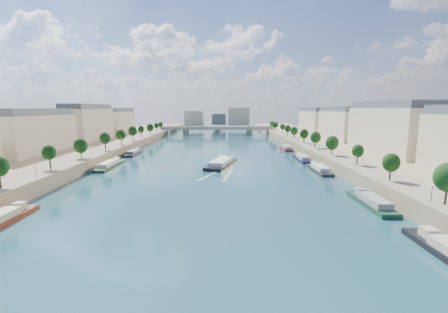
{
  "coord_description": "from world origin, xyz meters",
  "views": [
    {
      "loc": [
        5.18,
        -60.31,
        26.14
      ],
      "look_at": [
        5.7,
        70.51,
        5.0
      ],
      "focal_mm": 24.0,
      "sensor_mm": 36.0,
      "label": 1
    }
  ],
  "objects": [
    {
      "name": "wake",
      "position": [
        4.35,
        57.9,
        0.02
      ],
      "size": [
        14.66,
        25.87,
        0.04
      ],
      "color": "silver",
      "rests_on": "ground"
    },
    {
      "name": "buildings_left",
      "position": [
        -85.0,
        112.0,
        16.45
      ],
      "size": [
        16.0,
        226.0,
        23.2
      ],
      "color": "beige",
      "rests_on": "ground"
    },
    {
      "name": "lamps_left",
      "position": [
        -52.5,
        90.0,
        7.78
      ],
      "size": [
        0.36,
        200.36,
        4.28
      ],
      "color": "black",
      "rests_on": "ground"
    },
    {
      "name": "quay_left",
      "position": [
        -72.0,
        100.0,
        2.5
      ],
      "size": [
        44.0,
        520.0,
        5.0
      ],
      "primitive_type": "cube",
      "color": "#9E8460",
      "rests_on": "ground"
    },
    {
      "name": "moored_barges_left",
      "position": [
        -45.5,
        43.91,
        0.84
      ],
      "size": [
        5.0,
        154.76,
        3.6
      ],
      "color": "#1A1F3B",
      "rests_on": "ground"
    },
    {
      "name": "buildings_right",
      "position": [
        85.0,
        112.0,
        16.45
      ],
      "size": [
        16.0,
        226.0,
        23.2
      ],
      "color": "beige",
      "rests_on": "ground"
    },
    {
      "name": "quay_right",
      "position": [
        72.0,
        100.0,
        2.5
      ],
      "size": [
        44.0,
        520.0,
        5.0
      ],
      "primitive_type": "cube",
      "color": "#9E8460",
      "rests_on": "ground"
    },
    {
      "name": "pave_right",
      "position": [
        57.0,
        100.0,
        5.05
      ],
      "size": [
        14.0,
        520.0,
        0.1
      ],
      "primitive_type": "cube",
      "color": "gray",
      "rests_on": "quay_right"
    },
    {
      "name": "moored_barges_right",
      "position": [
        45.5,
        53.3,
        0.84
      ],
      "size": [
        5.0,
        159.16,
        3.6
      ],
      "color": "black",
      "rests_on": "ground"
    },
    {
      "name": "pave_left",
      "position": [
        -57.0,
        100.0,
        5.05
      ],
      "size": [
        14.0,
        520.0,
        0.1
      ],
      "primitive_type": "cube",
      "color": "gray",
      "rests_on": "quay_left"
    },
    {
      "name": "lamps_right",
      "position": [
        52.5,
        105.0,
        7.78
      ],
      "size": [
        0.36,
        200.36,
        4.28
      ],
      "color": "black",
      "rests_on": "ground"
    },
    {
      "name": "trees_right",
      "position": [
        55.0,
        110.0,
        10.48
      ],
      "size": [
        4.8,
        268.8,
        8.26
      ],
      "color": "#382B1E",
      "rests_on": "ground"
    },
    {
      "name": "skyline",
      "position": [
        3.19,
        319.52,
        14.66
      ],
      "size": [
        79.0,
        42.0,
        22.0
      ],
      "color": "beige",
      "rests_on": "ground"
    },
    {
      "name": "trees_left",
      "position": [
        -55.0,
        102.0,
        10.48
      ],
      "size": [
        4.8,
        268.8,
        8.26
      ],
      "color": "#382B1E",
      "rests_on": "ground"
    },
    {
      "name": "tour_barge",
      "position": [
        4.35,
        74.5,
        1.06
      ],
      "size": [
        15.42,
        29.15,
        3.8
      ],
      "rotation": [
        0.0,
        0.0,
        -0.28
      ],
      "color": "black",
      "rests_on": "ground"
    },
    {
      "name": "bridge",
      "position": [
        0.0,
        240.34,
        5.08
      ],
      "size": [
        112.0,
        12.0,
        8.15
      ],
      "color": "#C1B79E",
      "rests_on": "ground"
    },
    {
      "name": "ground",
      "position": [
        0.0,
        100.0,
        0.0
      ],
      "size": [
        700.0,
        700.0,
        0.0
      ],
      "primitive_type": "plane",
      "color": "#0C2738",
      "rests_on": "ground"
    }
  ]
}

